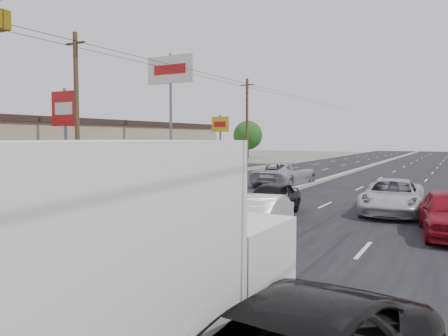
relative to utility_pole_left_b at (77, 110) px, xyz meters
The scene contains 17 objects.
road_surface 20.18m from the utility_pole_left_b, 50.19° to the left, with size 20.00×160.00×0.02m, color black.
center_median 20.16m from the utility_pole_left_b, 50.19° to the left, with size 0.50×160.00×0.20m, color gray.
strip_mall 17.03m from the utility_pole_left_b, 143.47° to the left, with size 12.00×42.00×4.60m, color tan.
parking_lot 12.10m from the utility_pole_left_b, 114.23° to the left, with size 10.00×42.00×0.02m, color black.
utility_pole_left_b is the anchor object (origin of this frame).
utility_pole_left_c 25.00m from the utility_pole_left_b, 90.00° to the left, with size 1.60×0.30×10.00m.
pole_sign_mid 5.41m from the utility_pole_left_b, 146.31° to the left, with size 2.60×0.25×7.00m.
pole_sign_billboard 13.68m from the utility_pole_left_b, 98.75° to the left, with size 5.00×0.25×11.00m.
pole_sign_far 25.25m from the utility_pole_left_b, 97.97° to the left, with size 2.20×0.25×6.00m.
tree_left_far 46.01m from the utility_pole_left_b, 101.92° to the left, with size 4.80×4.80×6.12m.
box_truck 24.82m from the utility_pole_left_b, 42.48° to the right, with size 2.46×6.57×3.30m.
red_sedan 17.78m from the utility_pole_left_b, 36.21° to the right, with size 1.50×4.30×1.42m, color #B00A16.
queue_car_a 15.53m from the utility_pole_left_b, 11.01° to the right, with size 1.66×4.14×1.41m, color black.
queue_car_b 18.76m from the utility_pole_left_b, 27.13° to the right, with size 1.65×4.72×1.55m, color silver.
queue_car_c 19.61m from the utility_pole_left_b, ahead, with size 2.47×5.36×1.49m, color silver.
oncoming_near 8.19m from the utility_pole_left_b, 33.26° to the right, with size 2.11×5.19×1.51m, color black.
oncoming_far 14.43m from the utility_pole_left_b, 36.33° to the left, with size 2.72×5.90×1.64m, color #A1A5A9.
Camera 1 is at (9.30, -5.06, 3.34)m, focal length 35.00 mm.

